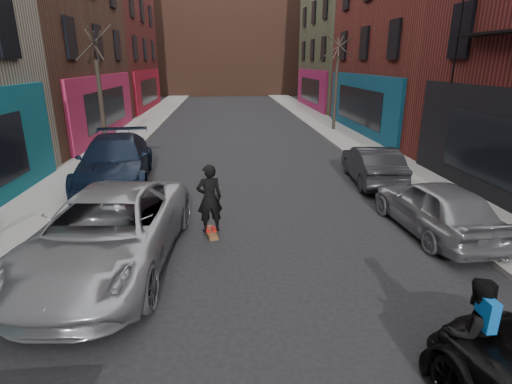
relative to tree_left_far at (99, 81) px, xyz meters
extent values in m
cube|color=gray|center=(-0.05, 12.00, -3.31)|extent=(2.50, 84.00, 0.13)
cube|color=gray|center=(12.45, 12.00, -3.31)|extent=(2.50, 84.00, 0.13)
cube|color=#47281E|center=(6.20, 38.00, 3.62)|extent=(40.00, 10.00, 14.00)
imported|color=gray|center=(3.00, -10.86, -2.57)|extent=(3.10, 5.98, 1.61)
imported|color=black|center=(1.60, -4.64, -2.54)|extent=(3.02, 6.03, 1.68)
imported|color=gray|center=(10.80, -9.71, -2.67)|extent=(1.94, 4.26, 1.42)
imported|color=black|center=(10.80, -5.18, -2.71)|extent=(1.76, 4.17, 1.34)
cube|color=brown|center=(5.09, -9.38, -3.33)|extent=(0.40, 0.83, 0.10)
imported|color=black|center=(5.09, -9.38, -2.40)|extent=(0.72, 0.56, 1.75)
imported|color=black|center=(8.70, -14.62, -2.58)|extent=(0.79, 0.62, 1.60)
cube|color=#0B51A7|center=(8.70, -14.80, -2.15)|extent=(0.14, 0.30, 0.42)
camera|label=1|loc=(5.50, -18.80, 0.84)|focal=28.00mm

